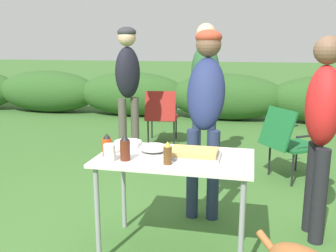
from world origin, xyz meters
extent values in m
plane|color=#3D6B2D|center=(0.00, 0.00, 0.00)|extent=(60.00, 60.00, 0.00)
ellipsoid|color=#2D5623|center=(-4.00, 5.11, 0.47)|extent=(2.40, 0.90, 0.93)
ellipsoid|color=#2D5623|center=(-2.00, 5.11, 0.47)|extent=(2.40, 0.90, 0.93)
ellipsoid|color=#2D5623|center=(0.00, 5.11, 0.47)|extent=(2.40, 0.90, 0.93)
ellipsoid|color=#2D5623|center=(2.00, 5.11, 0.47)|extent=(2.40, 0.90, 0.93)
cube|color=silver|center=(0.00, 0.00, 0.73)|extent=(1.10, 0.64, 0.02)
cylinder|color=gray|center=(-0.49, -0.27, 0.36)|extent=(0.04, 0.04, 0.71)
cylinder|color=gray|center=(0.49, -0.27, 0.36)|extent=(0.04, 0.04, 0.71)
cylinder|color=gray|center=(-0.49, 0.27, 0.36)|extent=(0.04, 0.04, 0.71)
cylinder|color=gray|center=(0.49, 0.27, 0.36)|extent=(0.04, 0.04, 0.71)
cube|color=#9E9EA3|center=(0.13, 0.02, 0.75)|extent=(0.37, 0.25, 0.02)
cube|color=tan|center=(0.13, 0.02, 0.78)|extent=(0.33, 0.21, 0.04)
cylinder|color=white|center=(-0.40, 0.15, 0.76)|extent=(0.21, 0.21, 0.05)
ellipsoid|color=silver|center=(-0.18, 0.09, 0.77)|extent=(0.22, 0.22, 0.06)
cylinder|color=white|center=(-0.42, -0.19, 0.80)|extent=(0.08, 0.08, 0.12)
cylinder|color=brown|center=(-0.01, -0.18, 0.80)|extent=(0.06, 0.06, 0.12)
cone|color=gold|center=(-0.01, -0.18, 0.88)|extent=(0.05, 0.05, 0.03)
cylinder|color=#562314|center=(-0.32, -0.16, 0.81)|extent=(0.07, 0.07, 0.14)
cone|color=black|center=(-0.32, -0.16, 0.90)|extent=(0.06, 0.06, 0.04)
cylinder|color=#CC4214|center=(-0.47, -0.09, 0.80)|extent=(0.07, 0.07, 0.13)
cone|color=black|center=(-0.47, -0.09, 0.89)|extent=(0.06, 0.06, 0.04)
cylinder|color=#232D4C|center=(0.04, 0.59, 0.40)|extent=(0.11, 0.11, 0.80)
cylinder|color=#232D4C|center=(0.22, 0.59, 0.40)|extent=(0.11, 0.11, 0.80)
ellipsoid|color=navy|center=(0.12, 0.71, 1.10)|extent=(0.33, 0.47, 0.69)
sphere|color=brown|center=(0.12, 0.84, 1.52)|extent=(0.22, 0.22, 0.22)
ellipsoid|color=#993823|center=(0.12, 0.84, 1.58)|extent=(0.23, 0.23, 0.13)
cylinder|color=#232D4C|center=(-0.15, 2.09, 0.42)|extent=(0.11, 0.11, 0.85)
cylinder|color=#232D4C|center=(0.04, 2.09, 0.42)|extent=(0.11, 0.11, 0.85)
ellipsoid|color=#28562D|center=(-0.06, 2.09, 1.19)|extent=(0.34, 0.25, 0.68)
sphere|color=#DBAD89|center=(-0.06, 2.09, 1.65)|extent=(0.23, 0.23, 0.23)
cylinder|color=black|center=(1.03, 0.56, 0.38)|extent=(0.11, 0.11, 0.76)
cylinder|color=black|center=(1.05, 0.37, 0.38)|extent=(0.11, 0.11, 0.76)
ellipsoid|color=red|center=(1.04, 0.46, 1.07)|extent=(0.30, 0.38, 0.61)
sphere|color=brown|center=(1.04, 0.46, 1.48)|extent=(0.21, 0.21, 0.21)
cylinder|color=#4C473D|center=(-1.14, 2.08, 0.41)|extent=(0.11, 0.11, 0.82)
cylinder|color=#4C473D|center=(-1.01, 2.22, 0.41)|extent=(0.11, 0.11, 0.82)
ellipsoid|color=black|center=(-1.07, 2.15, 1.15)|extent=(0.41, 0.41, 0.66)
sphere|color=#DBAD89|center=(-1.07, 2.15, 1.60)|extent=(0.23, 0.23, 0.23)
ellipsoid|color=#333338|center=(-1.07, 2.15, 1.66)|extent=(0.24, 0.24, 0.14)
cylinder|color=#9E5B2D|center=(0.64, -0.67, 0.51)|extent=(0.14, 0.16, 0.10)
cube|color=maroon|center=(-0.84, 3.11, 0.39)|extent=(0.51, 0.51, 0.03)
cube|color=maroon|center=(-0.81, 2.83, 0.61)|extent=(0.48, 0.22, 0.44)
cylinder|color=black|center=(-1.02, 2.89, 0.19)|extent=(0.02, 0.02, 0.38)
cylinder|color=black|center=(-0.62, 2.94, 0.19)|extent=(0.02, 0.02, 0.38)
cylinder|color=black|center=(-1.07, 3.29, 0.19)|extent=(0.02, 0.02, 0.38)
cylinder|color=black|center=(-0.67, 3.33, 0.19)|extent=(0.02, 0.02, 0.38)
cylinder|color=black|center=(-1.07, 3.08, 0.56)|extent=(0.07, 0.41, 0.02)
cylinder|color=black|center=(-0.62, 3.14, 0.56)|extent=(0.07, 0.41, 0.02)
cube|color=#19602D|center=(1.03, 1.83, 0.39)|extent=(0.64, 0.64, 0.03)
cube|color=#19602D|center=(0.80, 1.67, 0.61)|extent=(0.40, 0.47, 0.44)
cylinder|color=black|center=(0.75, 1.88, 0.19)|extent=(0.02, 0.02, 0.38)
cylinder|color=black|center=(0.98, 1.55, 0.19)|extent=(0.02, 0.02, 0.38)
cylinder|color=black|center=(1.08, 2.11, 0.19)|extent=(0.02, 0.02, 0.38)
cylinder|color=black|center=(1.31, 1.78, 0.19)|extent=(0.02, 0.02, 0.38)
cylinder|color=black|center=(0.90, 2.02, 0.56)|extent=(0.35, 0.26, 0.02)
cylinder|color=black|center=(1.16, 1.64, 0.56)|extent=(0.35, 0.26, 0.02)
camera|label=1|loc=(0.51, -2.50, 1.52)|focal=40.00mm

